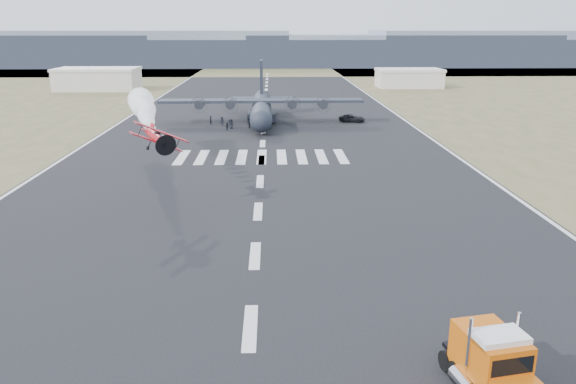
{
  "coord_description": "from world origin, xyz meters",
  "views": [
    {
      "loc": [
        1.49,
        -32.59,
        18.8
      ],
      "look_at": [
        2.99,
        17.58,
        4.0
      ],
      "focal_mm": 35.0,
      "sensor_mm": 36.0,
      "label": 1
    }
  ],
  "objects_px": {
    "semi_truck": "(496,366)",
    "crew_f": "(270,124)",
    "crew_b": "(249,123)",
    "crew_g": "(211,120)",
    "crew_c": "(222,121)",
    "crew_e": "(231,124)",
    "hangar_left": "(98,79)",
    "crew_a": "(253,124)",
    "crew_h": "(227,127)",
    "support_vehicle": "(352,118)",
    "hangar_right": "(409,78)",
    "transport_aircraft": "(261,107)",
    "aerobatic_biplane": "(157,138)",
    "crew_d": "(230,123)"
  },
  "relations": [
    {
      "from": "hangar_right",
      "to": "semi_truck",
      "type": "bearing_deg",
      "value": -101.81
    },
    {
      "from": "semi_truck",
      "to": "crew_f",
      "type": "distance_m",
      "value": 83.0
    },
    {
      "from": "crew_e",
      "to": "crew_h",
      "type": "height_order",
      "value": "crew_e"
    },
    {
      "from": "hangar_left",
      "to": "crew_a",
      "type": "xyz_separation_m",
      "value": [
        49.99,
        -70.82,
        -2.48
      ]
    },
    {
      "from": "aerobatic_biplane",
      "to": "crew_d",
      "type": "xyz_separation_m",
      "value": [
        3.88,
        51.4,
        -6.9
      ]
    },
    {
      "from": "aerobatic_biplane",
      "to": "crew_b",
      "type": "height_order",
      "value": "aerobatic_biplane"
    },
    {
      "from": "crew_f",
      "to": "crew_b",
      "type": "bearing_deg",
      "value": 53.0
    },
    {
      "from": "hangar_left",
      "to": "crew_c",
      "type": "relative_size",
      "value": 13.75
    },
    {
      "from": "support_vehicle",
      "to": "crew_e",
      "type": "xyz_separation_m",
      "value": [
        -24.33,
        -7.45,
        0.17
      ]
    },
    {
      "from": "hangar_left",
      "to": "crew_c",
      "type": "bearing_deg",
      "value": -56.89
    },
    {
      "from": "hangar_left",
      "to": "transport_aircraft",
      "type": "bearing_deg",
      "value": -50.52
    },
    {
      "from": "crew_c",
      "to": "crew_g",
      "type": "xyz_separation_m",
      "value": [
        -2.4,
        1.33,
        -0.01
      ]
    },
    {
      "from": "hangar_left",
      "to": "aerobatic_biplane",
      "type": "bearing_deg",
      "value": -70.84
    },
    {
      "from": "crew_f",
      "to": "crew_g",
      "type": "bearing_deg",
      "value": 43.39
    },
    {
      "from": "semi_truck",
      "to": "crew_d",
      "type": "bearing_deg",
      "value": 92.04
    },
    {
      "from": "crew_h",
      "to": "transport_aircraft",
      "type": "bearing_deg",
      "value": -118.54
    },
    {
      "from": "hangar_left",
      "to": "crew_g",
      "type": "relative_size",
      "value": 13.95
    },
    {
      "from": "hangar_left",
      "to": "hangar_right",
      "type": "distance_m",
      "value": 98.13
    },
    {
      "from": "support_vehicle",
      "to": "crew_e",
      "type": "height_order",
      "value": "crew_e"
    },
    {
      "from": "crew_b",
      "to": "crew_c",
      "type": "xyz_separation_m",
      "value": [
        -5.33,
        2.42,
        -0.04
      ]
    },
    {
      "from": "crew_a",
      "to": "crew_h",
      "type": "height_order",
      "value": "crew_a"
    },
    {
      "from": "semi_truck",
      "to": "crew_a",
      "type": "height_order",
      "value": "semi_truck"
    },
    {
      "from": "crew_a",
      "to": "support_vehicle",
      "type": "bearing_deg",
      "value": 78.05
    },
    {
      "from": "aerobatic_biplane",
      "to": "crew_g",
      "type": "height_order",
      "value": "aerobatic_biplane"
    },
    {
      "from": "hangar_left",
      "to": "semi_truck",
      "type": "height_order",
      "value": "hangar_left"
    },
    {
      "from": "crew_g",
      "to": "crew_h",
      "type": "distance_m",
      "value": 7.85
    },
    {
      "from": "support_vehicle",
      "to": "crew_e",
      "type": "relative_size",
      "value": 2.92
    },
    {
      "from": "crew_b",
      "to": "crew_e",
      "type": "height_order",
      "value": "crew_b"
    },
    {
      "from": "crew_c",
      "to": "crew_e",
      "type": "height_order",
      "value": "crew_e"
    },
    {
      "from": "crew_g",
      "to": "crew_b",
      "type": "bearing_deg",
      "value": 82.16
    },
    {
      "from": "semi_truck",
      "to": "crew_b",
      "type": "distance_m",
      "value": 84.53
    },
    {
      "from": "semi_truck",
      "to": "crew_c",
      "type": "xyz_separation_m",
      "value": [
        -21.3,
        85.42,
        -0.98
      ]
    },
    {
      "from": "transport_aircraft",
      "to": "crew_d",
      "type": "height_order",
      "value": "transport_aircraft"
    },
    {
      "from": "crew_a",
      "to": "crew_c",
      "type": "bearing_deg",
      "value": -154.32
    },
    {
      "from": "crew_f",
      "to": "crew_g",
      "type": "height_order",
      "value": "crew_f"
    },
    {
      "from": "aerobatic_biplane",
      "to": "crew_a",
      "type": "relative_size",
      "value": 3.09
    },
    {
      "from": "crew_c",
      "to": "support_vehicle",
      "type": "bearing_deg",
      "value": 29.28
    },
    {
      "from": "semi_truck",
      "to": "aerobatic_biplane",
      "type": "height_order",
      "value": "aerobatic_biplane"
    },
    {
      "from": "hangar_right",
      "to": "crew_e",
      "type": "distance_m",
      "value": 91.69
    },
    {
      "from": "crew_f",
      "to": "crew_h",
      "type": "relative_size",
      "value": 1.14
    },
    {
      "from": "support_vehicle",
      "to": "crew_c",
      "type": "distance_m",
      "value": 26.71
    },
    {
      "from": "hangar_left",
      "to": "crew_h",
      "type": "height_order",
      "value": "hangar_left"
    },
    {
      "from": "semi_truck",
      "to": "crew_b",
      "type": "bearing_deg",
      "value": 89.83
    },
    {
      "from": "crew_e",
      "to": "semi_truck",
      "type": "bearing_deg",
      "value": 148.86
    },
    {
      "from": "crew_g",
      "to": "semi_truck",
      "type": "bearing_deg",
      "value": 33.31
    },
    {
      "from": "transport_aircraft",
      "to": "crew_a",
      "type": "distance_m",
      "value": 8.71
    },
    {
      "from": "crew_g",
      "to": "transport_aircraft",
      "type": "bearing_deg",
      "value": 125.77
    },
    {
      "from": "transport_aircraft",
      "to": "crew_g",
      "type": "relative_size",
      "value": 23.21
    },
    {
      "from": "transport_aircraft",
      "to": "crew_d",
      "type": "bearing_deg",
      "value": -137.56
    },
    {
      "from": "crew_c",
      "to": "crew_f",
      "type": "height_order",
      "value": "crew_c"
    }
  ]
}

